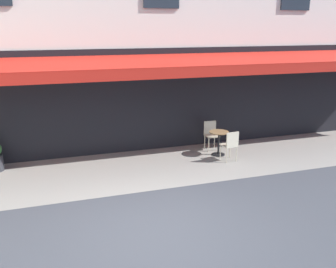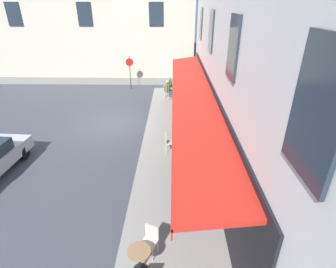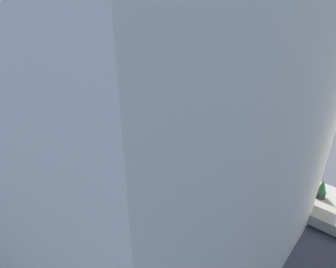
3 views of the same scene
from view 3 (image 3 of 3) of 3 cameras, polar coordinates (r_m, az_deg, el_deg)
The scene contains 22 objects.
ground_plane at distance 18.80m, azimuth 13.19°, elevation 0.00°, with size 70.00×70.00×0.00m, color #42444C.
sidewalk_cafe_terrace at distance 17.91m, azimuth -1.25°, elevation -0.65°, with size 20.50×3.20×0.01m, color gray.
cafe_building_facade at distance 12.72m, azimuth -24.54°, elevation 20.95°, with size 20.00×10.70×15.00m.
back_alley_steps at distance 13.34m, azimuth 29.14°, elevation -14.61°, with size 2.40×1.75×0.60m.
cafe_table_near_entrance at distance 22.38m, azimuth -11.43°, elevation 6.08°, with size 0.60×0.60×0.75m.
cafe_chair_cream_by_window at distance 22.82m, azimuth -12.48°, elevation 6.55°, with size 0.41×0.41×0.91m.
cafe_chair_cream_facing_street at distance 21.79m, azimuth -10.96°, elevation 5.69°, with size 0.52×0.52×0.91m.
cafe_table_mid_terrace at distance 17.38m, azimuth -1.65°, elevation 0.23°, with size 0.60×0.60×0.75m.
cafe_chair_cream_kerbside at distance 17.81m, azimuth -0.46°, elevation 1.15°, with size 0.44×0.44×0.91m.
cafe_chair_cream_back_row at distance 16.96m, azimuth -3.15°, elevation -0.32°, with size 0.41×0.41×0.91m.
cafe_table_streetside at distance 14.42m, azimuth 22.44°, elevation -8.35°, with size 0.60×0.60×0.75m.
cafe_chair_cream_corner_left at distance 14.89m, azimuth 23.55°, elevation -7.12°, with size 0.44×0.44×0.91m.
cafe_chair_cream_near_door at distance 13.97m, azimuth 20.71°, elevation -8.96°, with size 0.52×0.52×0.91m.
cafe_table_far_end at distance 23.64m, azimuth -16.83°, elevation 6.59°, with size 0.60×0.60×0.75m.
cafe_chair_cream_under_awning at distance 23.33m, azimuth -15.46°, elevation 6.66°, with size 0.54×0.54×0.91m.
cafe_chair_cream_corner_right at distance 23.87m, azimuth -18.25°, elevation 6.73°, with size 0.56×0.56×0.91m.
seated_patron_in_olive at distance 14.63m, azimuth 23.31°, elevation -6.93°, with size 0.70×0.60×1.35m.
seated_companion_in_white at distance 23.37m, azimuth -15.99°, elevation 7.05°, with size 0.66×0.63×1.33m.
potted_plant_by_steps at distance 14.57m, azimuth 28.01°, elevation -9.55°, with size 0.44×0.44×0.89m.
potted_plant_entrance_left at distance 13.35m, azimuth 25.96°, elevation -12.02°, with size 0.36×0.36×1.12m.
potted_plant_entrance_right at distance 13.95m, azimuth 16.38°, elevation -8.97°, with size 0.43×0.43×0.82m.
parked_car_silver at distance 24.41m, azimuth 7.04°, elevation 8.77°, with size 4.40×2.05×1.33m.
Camera 3 is at (7.37, -15.11, 8.42)m, focal length 30.91 mm.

